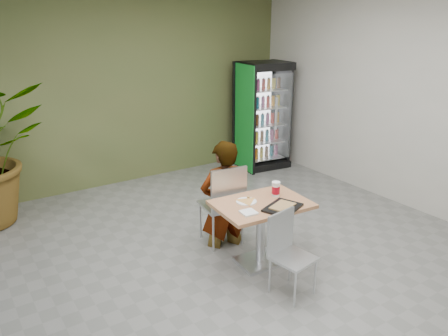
{
  "coord_description": "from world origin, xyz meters",
  "views": [
    {
      "loc": [
        -2.62,
        -3.33,
        2.68
      ],
      "look_at": [
        0.07,
        0.72,
        1.0
      ],
      "focal_mm": 35.0,
      "sensor_mm": 36.0,
      "label": 1
    }
  ],
  "objects_px": {
    "beverage_fridge": "(263,116)",
    "cafeteria_tray": "(283,208)",
    "dining_table": "(261,220)",
    "chair_far": "(225,200)",
    "seated_woman": "(223,205)",
    "chair_near": "(287,247)",
    "soda_cup": "(276,189)"
  },
  "relations": [
    {
      "from": "chair_far",
      "to": "seated_woman",
      "type": "relative_size",
      "value": 0.64
    },
    {
      "from": "seated_woman",
      "to": "beverage_fridge",
      "type": "xyz_separation_m",
      "value": [
        2.28,
        2.11,
        0.46
      ]
    },
    {
      "from": "seated_woman",
      "to": "beverage_fridge",
      "type": "bearing_deg",
      "value": -129.76
    },
    {
      "from": "dining_table",
      "to": "chair_far",
      "type": "xyz_separation_m",
      "value": [
        -0.11,
        0.57,
        0.07
      ]
    },
    {
      "from": "beverage_fridge",
      "to": "seated_woman",
      "type": "bearing_deg",
      "value": -130.28
    },
    {
      "from": "cafeteria_tray",
      "to": "beverage_fridge",
      "type": "relative_size",
      "value": 0.21
    },
    {
      "from": "cafeteria_tray",
      "to": "chair_far",
      "type": "bearing_deg",
      "value": 103.13
    },
    {
      "from": "dining_table",
      "to": "cafeteria_tray",
      "type": "distance_m",
      "value": 0.35
    },
    {
      "from": "chair_far",
      "to": "beverage_fridge",
      "type": "bearing_deg",
      "value": -129.16
    },
    {
      "from": "chair_near",
      "to": "beverage_fridge",
      "type": "xyz_separation_m",
      "value": [
        2.3,
        3.3,
        0.47
      ]
    },
    {
      "from": "chair_near",
      "to": "seated_woman",
      "type": "distance_m",
      "value": 1.19
    },
    {
      "from": "soda_cup",
      "to": "cafeteria_tray",
      "type": "height_order",
      "value": "soda_cup"
    },
    {
      "from": "chair_near",
      "to": "cafeteria_tray",
      "type": "height_order",
      "value": "chair_near"
    },
    {
      "from": "chair_near",
      "to": "soda_cup",
      "type": "distance_m",
      "value": 0.79
    },
    {
      "from": "chair_far",
      "to": "beverage_fridge",
      "type": "xyz_separation_m",
      "value": [
        2.3,
        2.17,
        0.36
      ]
    },
    {
      "from": "beverage_fridge",
      "to": "cafeteria_tray",
      "type": "bearing_deg",
      "value": -118.19
    },
    {
      "from": "chair_near",
      "to": "soda_cup",
      "type": "relative_size",
      "value": 5.02
    },
    {
      "from": "chair_far",
      "to": "soda_cup",
      "type": "distance_m",
      "value": 0.66
    },
    {
      "from": "chair_far",
      "to": "dining_table",
      "type": "bearing_deg",
      "value": 108.01
    },
    {
      "from": "cafeteria_tray",
      "to": "dining_table",
      "type": "bearing_deg",
      "value": 108.96
    },
    {
      "from": "cafeteria_tray",
      "to": "beverage_fridge",
      "type": "xyz_separation_m",
      "value": [
        2.1,
        2.99,
        0.21
      ]
    },
    {
      "from": "chair_near",
      "to": "cafeteria_tray",
      "type": "relative_size",
      "value": 2.09
    },
    {
      "from": "chair_near",
      "to": "soda_cup",
      "type": "bearing_deg",
      "value": 50.67
    },
    {
      "from": "beverage_fridge",
      "to": "soda_cup",
      "type": "bearing_deg",
      "value": -118.97
    },
    {
      "from": "seated_woman",
      "to": "soda_cup",
      "type": "relative_size",
      "value": 9.53
    },
    {
      "from": "cafeteria_tray",
      "to": "soda_cup",
      "type": "bearing_deg",
      "value": 62.18
    },
    {
      "from": "chair_far",
      "to": "chair_near",
      "type": "bearing_deg",
      "value": 97.19
    },
    {
      "from": "soda_cup",
      "to": "dining_table",
      "type": "bearing_deg",
      "value": -165.8
    },
    {
      "from": "chair_far",
      "to": "seated_woman",
      "type": "distance_m",
      "value": 0.11
    },
    {
      "from": "soda_cup",
      "to": "beverage_fridge",
      "type": "bearing_deg",
      "value": 54.04
    },
    {
      "from": "dining_table",
      "to": "beverage_fridge",
      "type": "relative_size",
      "value": 0.55
    },
    {
      "from": "seated_woman",
      "to": "cafeteria_tray",
      "type": "distance_m",
      "value": 0.93
    }
  ]
}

